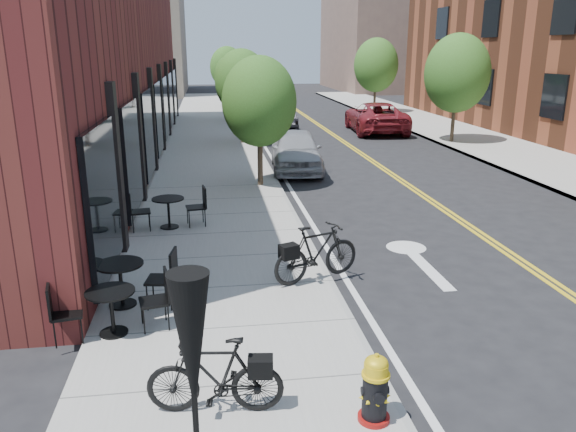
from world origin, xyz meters
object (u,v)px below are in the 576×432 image
bicycle_left (215,376)px  parked_car_c (263,110)px  patio_umbrella (193,368)px  bistro_set_c (168,208)px  bicycle_right (317,252)px  bistro_set_a (111,306)px  bistro_set_b (121,278)px  parked_car_a (296,150)px  parked_car_b (273,115)px  parked_car_far (376,117)px  fire_hydrant (375,389)px

bicycle_left → parked_car_c: (3.31, 27.49, 0.05)m
patio_umbrella → bistro_set_c: bearing=95.0°
bicycle_right → bistro_set_a: bicycle_right is taller
bistro_set_b → bistro_set_c: 4.09m
bicycle_right → patio_umbrella: patio_umbrella is taller
parked_car_a → parked_car_c: bearing=94.0°
patio_umbrella → parked_car_b: bearing=82.0°
bistro_set_b → patio_umbrella: (1.30, -5.04, 1.36)m
bistro_set_c → parked_car_far: bearing=49.6°
bistro_set_a → parked_car_c: 25.87m
bicycle_left → bicycle_right: (1.86, 3.59, 0.05)m
bicycle_right → bistro_set_b: (-3.30, -0.58, -0.05)m
bicycle_right → bistro_set_c: bicycle_right is taller
patio_umbrella → bicycle_right: bearing=70.4°
fire_hydrant → bicycle_left: size_ratio=0.53×
fire_hydrant → parked_car_c: (1.56, 27.89, 0.12)m
parked_car_far → bicycle_left: bearing=73.5°
bistro_set_a → parked_car_b: parked_car_b is taller
bicycle_right → bistro_set_a: size_ratio=1.04×
fire_hydrant → bicycle_left: 1.79m
bicycle_right → parked_car_b: parked_car_b is taller
fire_hydrant → bistro_set_b: bearing=135.0°
parked_car_c → bistro_set_a: bearing=-105.5°
bicycle_right → parked_car_far: 19.61m
fire_hydrant → bistro_set_b: (-3.18, 3.41, 0.08)m
bicycle_right → parked_car_a: 9.91m
bicycle_right → parked_car_a: (1.17, 9.84, 0.07)m
bistro_set_b → parked_car_c: bearing=87.8°
bicycle_left → bicycle_right: size_ratio=0.90×
bistro_set_a → parked_car_b: (4.88, 21.48, 0.19)m
bicycle_right → parked_car_far: bearing=-41.5°
bistro_set_a → bistro_set_b: bistro_set_b is taller
bistro_set_b → parked_car_a: (4.47, 10.42, 0.12)m
bicycle_right → bistro_set_c: bearing=16.9°
parked_car_far → parked_car_c: bearing=-42.1°
fire_hydrant → parked_car_far: size_ratio=0.15×
fire_hydrant → patio_umbrella: bearing=-137.2°
patio_umbrella → parked_car_a: 15.82m
bistro_set_b → parked_car_c: parked_car_c is taller
bistro_set_a → bistro_set_b: bearing=78.8°
bistro_set_b → parked_car_b: (4.88, 20.52, 0.16)m
parked_car_far → parked_car_b: bearing=-12.0°
patio_umbrella → parked_car_c: 29.75m
parked_car_a → bicycle_right: bearing=-91.7°
fire_hydrant → parked_car_a: 13.89m
bistro_set_a → fire_hydrant: bearing=-48.9°
bistro_set_c → patio_umbrella: patio_umbrella is taller
parked_car_c → bicycle_right: bearing=-98.4°
bistro_set_b → parked_car_c: (4.75, 24.48, 0.04)m
fire_hydrant → parked_car_a: bearing=86.7°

